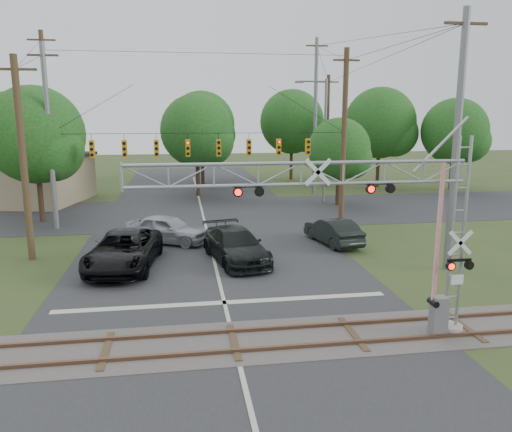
{
  "coord_description": "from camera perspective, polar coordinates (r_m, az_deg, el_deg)",
  "views": [
    {
      "loc": [
        -1.56,
        -12.85,
        7.27
      ],
      "look_at": [
        1.56,
        7.5,
        3.02
      ],
      "focal_mm": 35.0,
      "sensor_mm": 36.0,
      "label": 1
    }
  ],
  "objects": [
    {
      "name": "sedan_silver",
      "position": [
        28.82,
        -10.11,
        -1.48
      ],
      "size": [
        5.12,
        3.84,
        1.62
      ],
      "primitive_type": "imported",
      "rotation": [
        0.0,
        0.0,
        1.11
      ],
      "color": "#A0A3A7",
      "rests_on": "ground"
    },
    {
      "name": "utility_poles",
      "position": [
        36.84,
        -1.74,
        9.93
      ],
      "size": [
        26.41,
        27.83,
        13.75
      ],
      "color": "#482F21",
      "rests_on": "ground"
    },
    {
      "name": "traffic_signal_span",
      "position": [
        32.98,
        -4.56,
        8.7
      ],
      "size": [
        19.34,
        0.36,
        11.5
      ],
      "color": "slate",
      "rests_on": "ground"
    },
    {
      "name": "railroad_track",
      "position": [
        16.59,
        -2.52,
        -14.22
      ],
      "size": [
        90.0,
        3.2,
        0.17
      ],
      "color": "#45413C",
      "rests_on": "ground"
    },
    {
      "name": "treeline",
      "position": [
        46.15,
        -8.3,
        9.93
      ],
      "size": [
        55.9,
        25.88,
        10.07
      ],
      "color": "#39261A",
      "rests_on": "ground"
    },
    {
      "name": "suv_dark",
      "position": [
        28.55,
        8.79,
        -1.71
      ],
      "size": [
        2.43,
        4.7,
        1.48
      ],
      "primitive_type": "imported",
      "rotation": [
        0.0,
        0.0,
        3.34
      ],
      "color": "black",
      "rests_on": "ground"
    },
    {
      "name": "streetlight",
      "position": [
        41.45,
        7.62,
        9.22
      ],
      "size": [
        2.66,
        0.28,
        9.99
      ],
      "color": "slate",
      "rests_on": "ground"
    },
    {
      "name": "road_main",
      "position": [
        24.02,
        -4.61,
        -5.98
      ],
      "size": [
        14.0,
        90.0,
        0.02
      ],
      "primitive_type": "cube",
      "color": "#2B2B2D",
      "rests_on": "ground"
    },
    {
      "name": "car_dark",
      "position": [
        24.91,
        -2.34,
        -3.37
      ],
      "size": [
        3.4,
        5.98,
        1.64
      ],
      "primitive_type": "imported",
      "rotation": [
        0.0,
        0.0,
        0.21
      ],
      "color": "black",
      "rests_on": "ground"
    },
    {
      "name": "crossing_gantry",
      "position": [
        15.88,
        12.39,
        0.01
      ],
      "size": [
        10.99,
        0.84,
        6.59
      ],
      "color": "#979792",
      "rests_on": "ground"
    },
    {
      "name": "pickup_black",
      "position": [
        24.63,
        -14.87,
        -3.81
      ],
      "size": [
        3.63,
        6.56,
        1.74
      ],
      "primitive_type": "imported",
      "rotation": [
        0.0,
        0.0,
        -0.12
      ],
      "color": "black",
      "rests_on": "ground"
    },
    {
      "name": "road_cross",
      "position": [
        37.59,
        -6.17,
        0.45
      ],
      "size": [
        90.0,
        12.0,
        0.02
      ],
      "primitive_type": "cube",
      "color": "#2B2B2D",
      "rests_on": "ground"
    },
    {
      "name": "ground",
      "position": [
        14.84,
        -1.64,
        -17.67
      ],
      "size": [
        160.0,
        160.0,
        0.0
      ],
      "primitive_type": "plane",
      "color": "#31441F",
      "rests_on": "ground"
    }
  ]
}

